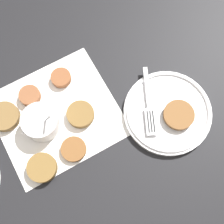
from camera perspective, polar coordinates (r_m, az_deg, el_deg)
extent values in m
plane|color=black|center=(0.86, -10.47, -2.55)|extent=(4.00, 4.00, 0.00)
cube|color=white|center=(0.86, -10.05, -0.52)|extent=(0.37, 0.35, 0.00)
cylinder|color=silver|center=(0.83, -12.87, -1.85)|extent=(0.10, 0.10, 0.05)
cylinder|color=#B23D23|center=(0.84, -12.73, -2.03)|extent=(0.08, 0.08, 0.03)
cone|color=silver|center=(0.82, -15.66, -3.46)|extent=(0.02, 0.02, 0.02)
cylinder|color=silver|center=(0.80, -11.98, -1.42)|extent=(0.03, 0.04, 0.09)
cylinder|color=brown|center=(0.84, -5.78, -0.44)|extent=(0.07, 0.07, 0.02)
cylinder|color=brown|center=(0.83, -12.65, -9.93)|extent=(0.08, 0.08, 0.02)
cylinder|color=brown|center=(0.88, -19.04, -0.80)|extent=(0.08, 0.08, 0.02)
cylinder|color=brown|center=(0.89, -9.30, 6.18)|extent=(0.06, 0.06, 0.02)
cylinder|color=brown|center=(0.82, -6.89, -6.66)|extent=(0.07, 0.07, 0.01)
cylinder|color=brown|center=(0.88, -14.68, 2.97)|extent=(0.06, 0.06, 0.02)
cylinder|color=silver|center=(0.86, 10.10, -0.08)|extent=(0.24, 0.24, 0.02)
torus|color=silver|center=(0.85, 10.21, 0.12)|extent=(0.23, 0.23, 0.01)
cylinder|color=brown|center=(0.84, 12.11, -0.52)|extent=(0.08, 0.08, 0.01)
cube|color=silver|center=(0.86, 6.45, 4.49)|extent=(0.08, 0.10, 0.00)
cube|color=silver|center=(0.83, 7.11, -1.78)|extent=(0.07, 0.08, 0.00)
cube|color=black|center=(0.82, 6.64, -1.76)|extent=(0.04, 0.05, 0.00)
cube|color=black|center=(0.83, 7.13, -1.73)|extent=(0.04, 0.05, 0.00)
cube|color=black|center=(0.83, 7.63, -1.70)|extent=(0.04, 0.05, 0.00)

